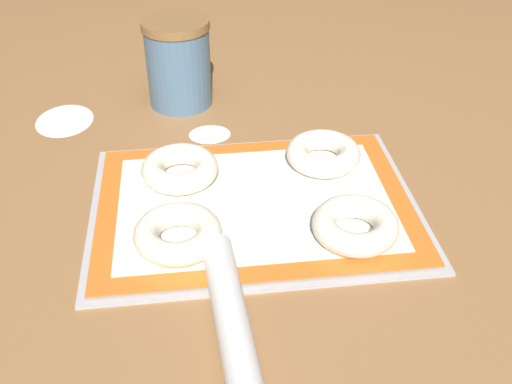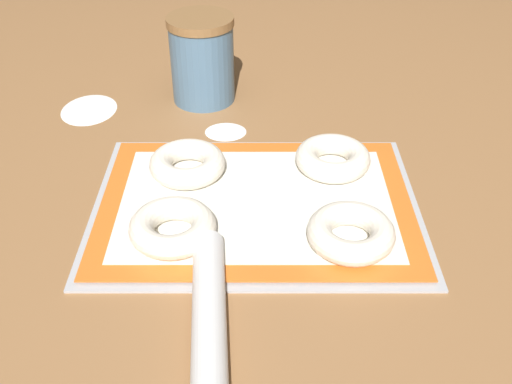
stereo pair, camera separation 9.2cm
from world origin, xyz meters
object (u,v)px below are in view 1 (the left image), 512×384
Objects in this scene: bagel_front_right at (355,225)px; bagel_back_right at (323,153)px; bagel_back_left at (180,169)px; bagel_front_left at (178,234)px; baking_tray at (256,205)px; flour_canister at (178,63)px; rolling_pin at (236,343)px.

bagel_back_right is at bearing 91.72° from bagel_front_right.
bagel_back_left is (-0.25, 0.18, 0.00)m from bagel_front_right.
bagel_front_left is at bearing -92.14° from bagel_back_left.
bagel_front_left and bagel_back_left have the same top height.
bagel_front_left reaches higher than baking_tray.
bagel_back_right is 0.73× the size of flour_canister.
bagel_front_right reaches higher than rolling_pin.
baking_tray is at bearing 78.49° from rolling_pin.
rolling_pin is (0.05, -0.65, -0.07)m from flour_canister.
bagel_front_left is 0.28× the size of rolling_pin.
bagel_front_right is at bearing -35.30° from bagel_back_left.
flour_canister is 0.38× the size of rolling_pin.
bagel_front_left is at bearing 108.07° from rolling_pin.
baking_tray is 4.05× the size of bagel_front_left.
flour_canister is (0.01, 0.29, 0.06)m from bagel_back_left.
bagel_back_left is 0.37m from rolling_pin.
bagel_back_left reaches higher than rolling_pin.
flour_canister is at bearing 131.23° from bagel_back_right.
bagel_front_left is 0.21m from rolling_pin.
flour_canister is 0.65m from rolling_pin.
baking_tray is 2.95× the size of flour_canister.
bagel_front_left and bagel_front_right have the same top height.
bagel_back_right is 0.42m from rolling_pin.
bagel_back_left and bagel_back_right have the same top height.
rolling_pin is at bearing -135.70° from bagel_front_right.
bagel_front_right is at bearing -2.74° from bagel_front_left.
bagel_front_left is 0.16m from bagel_back_left.
bagel_back_left is at bearing -91.38° from flour_canister.
baking_tray is at bearing -142.97° from bagel_back_right.
bagel_back_left is 1.00× the size of bagel_back_right.
flour_canister is (0.01, 0.45, 0.06)m from bagel_front_left.
bagel_front_right and bagel_back_left have the same top height.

